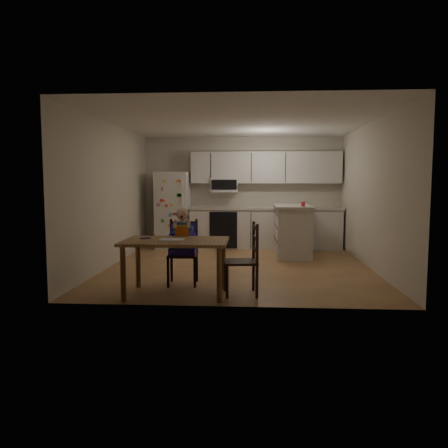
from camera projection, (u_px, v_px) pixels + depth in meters
name	position (u px, v px, depth m)	size (l,w,h in m)	color
room	(239.00, 195.00, 8.03)	(4.52, 5.01, 2.51)	#8F5F3F
refrigerator	(173.00, 210.00, 9.83)	(0.72, 0.70, 1.70)	silver
kitchen_run	(264.00, 209.00, 9.79)	(3.37, 0.62, 2.15)	silver
kitchen_island	(292.00, 230.00, 8.75)	(0.72, 1.37, 1.01)	silver
red_cup	(303.00, 204.00, 8.31)	(0.07, 0.07, 0.09)	red
dining_table	(176.00, 247.00, 5.70)	(1.35, 0.87, 0.73)	brown
napkin	(172.00, 240.00, 5.67)	(0.31, 0.27, 0.01)	silver
toddler_spoon	(145.00, 238.00, 5.81)	(0.02, 0.02, 0.12)	#3724D1
chair_booster	(183.00, 238.00, 6.31)	(0.44, 0.44, 1.10)	black
chair_side	(248.00, 254.00, 5.71)	(0.47, 0.47, 0.95)	black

